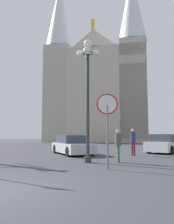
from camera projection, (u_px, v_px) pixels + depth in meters
name	position (u px, v px, depth m)	size (l,w,h in m)	color
cathedral	(96.00, 84.00, 43.77)	(19.30, 11.77, 32.12)	#BCB5A5
stop_sign	(107.00, 115.00, 9.50)	(0.87, 0.14, 3.10)	slate
street_lamp	(88.00, 76.00, 11.97)	(1.20, 1.20, 6.41)	#2D3833
parked_car_near_silver	(72.00, 145.00, 16.32)	(3.79, 4.66, 1.35)	#B7B7BC
parked_car_far_white	(168.00, 144.00, 17.83)	(4.07, 4.81, 1.42)	silver
pedestrian_walking	(118.00, 142.00, 11.63)	(0.32, 0.32, 1.67)	#33663F
pedestrian_standing	(133.00, 139.00, 15.27)	(0.32, 0.32, 1.78)	maroon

